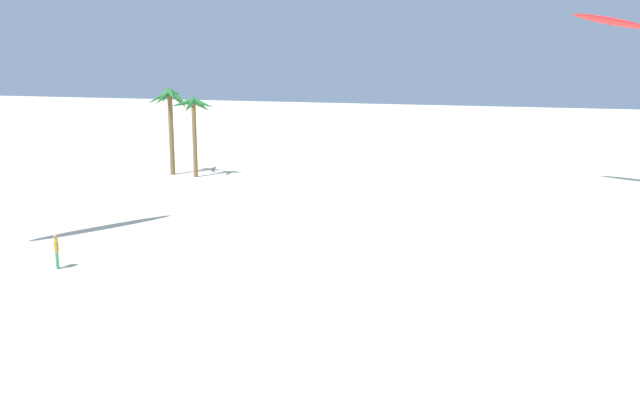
# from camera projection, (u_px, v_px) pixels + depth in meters

# --- Properties ---
(palm_tree_0) EXTENTS (3.87, 4.20, 7.42)m
(palm_tree_0) POSITION_uv_depth(u_px,v_px,m) (170.00, 104.00, 59.56)
(palm_tree_0) COLOR brown
(palm_tree_0) RESTS_ON ground
(palm_tree_1) EXTENTS (3.64, 3.83, 6.73)m
(palm_tree_1) POSITION_uv_depth(u_px,v_px,m) (194.00, 112.00, 58.37)
(palm_tree_1) COLOR brown
(palm_tree_1) RESTS_ON ground
(flying_kite_2) EXTENTS (5.51, 8.49, 13.43)m
(flying_kite_2) POSITION_uv_depth(u_px,v_px,m) (610.00, 21.00, 50.45)
(flying_kite_2) COLOR red
(flying_kite_2) RESTS_ON ground
(person_near_left) EXTENTS (0.39, 0.39, 1.68)m
(person_near_left) POSITION_uv_depth(u_px,v_px,m) (56.00, 250.00, 33.20)
(person_near_left) COLOR #338E56
(person_near_left) RESTS_ON ground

